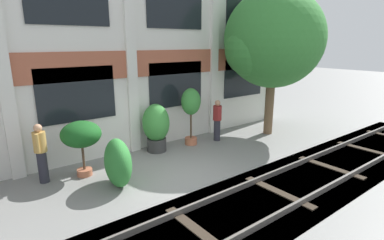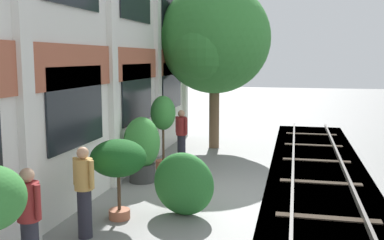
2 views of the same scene
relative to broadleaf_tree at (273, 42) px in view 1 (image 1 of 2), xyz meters
The scene contains 10 objects.
ground_plane 6.84m from the broadleaf_tree, 167.25° to the right, with size 80.00×80.00×0.00m, color gray.
apartment_facade 5.83m from the broadleaf_tree, 161.27° to the left, with size 15.34×0.64×7.46m.
rail_tracks 7.69m from the broadleaf_tree, 147.03° to the right, with size 22.98×2.80×0.43m.
broadleaf_tree is the anchor object (origin of this frame).
potted_plant_ribbed_drum 5.83m from the broadleaf_tree, 167.98° to the left, with size 0.96×0.96×1.74m.
potted_plant_low_pan 4.30m from the broadleaf_tree, 165.72° to the left, with size 0.73×0.73×2.18m.
potted_plant_terracotta_small 8.15m from the broadleaf_tree, behind, with size 1.14×1.14×1.65m.
resident_by_doorway 9.27m from the broadleaf_tree, behind, with size 0.34×0.49×1.69m.
resident_watching_tracks 3.87m from the broadleaf_tree, 165.47° to the left, with size 0.34×0.45×1.64m.
topiary_hedge 7.86m from the broadleaf_tree, behind, with size 1.35×0.70×1.32m, color #2D7A33.
Camera 1 is at (-4.66, -6.59, 3.82)m, focal length 28.00 mm.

